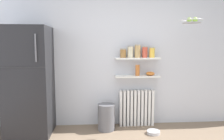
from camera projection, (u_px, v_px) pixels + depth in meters
name	position (u px, v px, depth m)	size (l,w,h in m)	color
back_wall	(121.00, 53.00, 3.89)	(7.04, 0.10, 2.60)	silver
refrigerator	(29.00, 81.00, 3.46)	(0.69, 0.69, 1.74)	black
radiator	(137.00, 108.00, 3.89)	(0.62, 0.12, 0.64)	white
wall_shelf_lower	(137.00, 76.00, 3.79)	(0.78, 0.22, 0.03)	white
wall_shelf_upper	(138.00, 58.00, 3.76)	(0.78, 0.22, 0.03)	white
storage_jar_0	(123.00, 53.00, 3.73)	(0.10, 0.10, 0.16)	olive
storage_jar_1	(130.00, 52.00, 3.74)	(0.10, 0.10, 0.21)	beige
storage_jar_2	(138.00, 51.00, 3.74)	(0.10, 0.10, 0.23)	tan
storage_jar_3	(145.00, 52.00, 3.75)	(0.09, 0.09, 0.20)	#C64C38
storage_jar_4	(152.00, 52.00, 3.76)	(0.09, 0.09, 0.19)	yellow
vase	(138.00, 70.00, 3.78)	(0.08, 0.08, 0.19)	#CC7033
shelf_bowl	(150.00, 74.00, 3.81)	(0.15, 0.15, 0.07)	orange
trash_bin	(106.00, 117.00, 3.68)	(0.29, 0.29, 0.45)	slate
pet_food_bowl	(153.00, 132.00, 3.54)	(0.22, 0.22, 0.05)	#B7B7BC
hanging_fruit_basket	(192.00, 21.00, 3.29)	(0.33, 0.33, 0.09)	#B2B2B7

